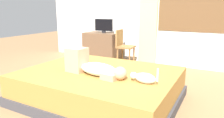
% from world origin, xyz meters
% --- Properties ---
extents(ground_plane, '(16.00, 16.00, 0.00)m').
position_xyz_m(ground_plane, '(0.00, 0.00, 0.00)').
color(ground_plane, olive).
extents(back_wall_with_window, '(6.40, 0.14, 2.90)m').
position_xyz_m(back_wall_with_window, '(0.03, 2.46, 1.45)').
color(back_wall_with_window, silver).
rests_on(back_wall_with_window, ground).
extents(bed, '(2.21, 1.72, 0.45)m').
position_xyz_m(bed, '(-0.10, -0.08, 0.22)').
color(bed, '#38383D').
rests_on(bed, ground).
extents(person_lying, '(0.94, 0.32, 0.34)m').
position_xyz_m(person_lying, '(-0.11, -0.24, 0.56)').
color(person_lying, silver).
rests_on(person_lying, bed).
extents(cat, '(0.36, 0.12, 0.21)m').
position_xyz_m(cat, '(0.64, -0.25, 0.52)').
color(cat, silver).
rests_on(cat, bed).
extents(desk, '(0.90, 0.56, 0.74)m').
position_xyz_m(desk, '(-1.35, 2.07, 0.37)').
color(desk, brown).
rests_on(desk, ground).
extents(tv_monitor, '(0.48, 0.10, 0.35)m').
position_xyz_m(tv_monitor, '(-1.30, 2.07, 0.92)').
color(tv_monitor, black).
rests_on(tv_monitor, desk).
extents(cup, '(0.08, 0.08, 0.10)m').
position_xyz_m(cup, '(-0.98, 2.11, 0.79)').
color(cup, white).
rests_on(cup, desk).
extents(chair_by_desk, '(0.40, 0.40, 0.86)m').
position_xyz_m(chair_by_desk, '(-0.66, 1.88, 0.51)').
color(chair_by_desk, brown).
rests_on(chair_by_desk, ground).
extents(curtain_left, '(0.44, 0.06, 2.46)m').
position_xyz_m(curtain_left, '(-0.22, 2.35, 1.23)').
color(curtain_left, '#ADCC75').
rests_on(curtain_left, ground).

